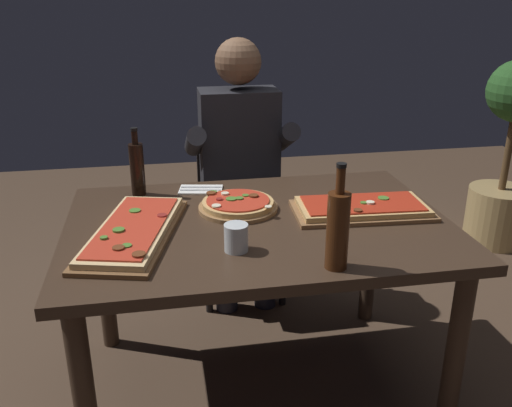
{
  "coord_description": "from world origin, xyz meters",
  "views": [
    {
      "loc": [
        -0.34,
        -1.83,
        1.54
      ],
      "look_at": [
        0.0,
        0.05,
        0.79
      ],
      "focal_mm": 38.52,
      "sensor_mm": 36.0,
      "label": 1
    }
  ],
  "objects": [
    {
      "name": "tumbler_near_camera",
      "position": [
        -0.12,
        -0.23,
        0.78
      ],
      "size": [
        0.08,
        0.08,
        0.09
      ],
      "color": "silver",
      "rests_on": "dining_table"
    },
    {
      "name": "pizza_round_far",
      "position": [
        -0.06,
        0.12,
        0.76
      ],
      "size": [
        0.31,
        0.31,
        0.05
      ],
      "color": "olive",
      "rests_on": "dining_table"
    },
    {
      "name": "pizza_rectangular_front",
      "position": [
        0.4,
        0.01,
        0.76
      ],
      "size": [
        0.53,
        0.29,
        0.05
      ],
      "color": "brown",
      "rests_on": "dining_table"
    },
    {
      "name": "diner_chair",
      "position": [
        0.05,
        0.86,
        0.49
      ],
      "size": [
        0.44,
        0.44,
        0.87
      ],
      "color": "black",
      "rests_on": "ground_plane"
    },
    {
      "name": "seated_diner",
      "position": [
        0.05,
        0.74,
        0.74
      ],
      "size": [
        0.53,
        0.41,
        1.33
      ],
      "color": "#23232D",
      "rests_on": "ground_plane"
    },
    {
      "name": "pizza_rectangular_left",
      "position": [
        -0.45,
        -0.05,
        0.76
      ],
      "size": [
        0.4,
        0.66,
        0.05
      ],
      "color": "brown",
      "rests_on": "dining_table"
    },
    {
      "name": "dining_table",
      "position": [
        0.0,
        0.0,
        0.64
      ],
      "size": [
        1.4,
        0.96,
        0.74
      ],
      "color": "#3D2B1E",
      "rests_on": "ground_plane"
    },
    {
      "name": "oil_bottle_amber",
      "position": [
        -0.44,
        0.36,
        0.86
      ],
      "size": [
        0.06,
        0.06,
        0.28
      ],
      "color": "black",
      "rests_on": "dining_table"
    },
    {
      "name": "napkin_cutlery_set",
      "position": [
        -0.18,
        0.36,
        0.74
      ],
      "size": [
        0.2,
        0.14,
        0.01
      ],
      "color": "white",
      "rests_on": "dining_table"
    },
    {
      "name": "ground_plane",
      "position": [
        0.0,
        0.0,
        0.0
      ],
      "size": [
        6.4,
        6.4,
        0.0
      ],
      "primitive_type": "plane",
      "color": "#4C3828"
    },
    {
      "name": "potted_plant_corner",
      "position": [
        1.77,
        1.1,
        0.56
      ],
      "size": [
        0.39,
        0.39,
        1.16
      ],
      "color": "tan",
      "rests_on": "ground_plane"
    },
    {
      "name": "wine_bottle_dark",
      "position": [
        0.17,
        -0.4,
        0.87
      ],
      "size": [
        0.07,
        0.07,
        0.33
      ],
      "color": "#47230F",
      "rests_on": "dining_table"
    }
  ]
}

